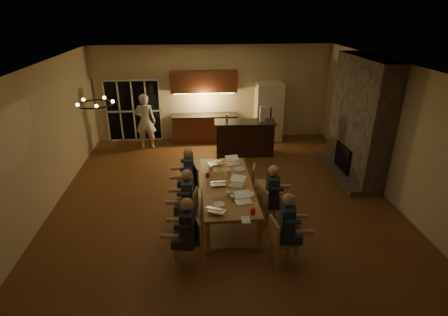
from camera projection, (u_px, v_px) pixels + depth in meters
floor at (224, 202)px, 8.43m from camera, size 9.00×9.00×0.00m
back_wall at (212, 93)px, 11.91m from camera, size 8.00×0.04×3.20m
left_wall at (37, 145)px, 7.47m from camera, size 0.04×9.00×3.20m
right_wall at (396, 134)px, 8.11m from camera, size 0.04×9.00×3.20m
ceiling at (224, 65)px, 7.14m from camera, size 8.00×9.00×0.04m
french_doors at (134, 111)px, 11.87m from camera, size 1.86×0.08×2.10m
fireplace at (360, 119)px, 9.18m from camera, size 0.58×2.50×3.20m
kitchenette at (204, 107)px, 11.76m from camera, size 2.24×0.68×2.40m
refrigerator at (269, 112)px, 11.97m from camera, size 0.90×0.68×2.00m
dining_table at (227, 199)px, 7.80m from camera, size 1.10×2.82×0.75m
bar_island at (245, 138)px, 10.92m from camera, size 1.90×0.79×1.08m
chair_left_near at (187, 242)px, 6.27m from camera, size 0.55×0.55×0.89m
chair_left_mid at (186, 209)px, 7.27m from camera, size 0.53×0.53×0.89m
chair_left_far at (188, 184)px, 8.30m from camera, size 0.53×0.53×0.89m
chair_right_near at (284, 240)px, 6.32m from camera, size 0.50×0.50×0.89m
chair_right_mid at (271, 205)px, 7.43m from camera, size 0.54×0.54×0.89m
chair_right_far at (262, 184)px, 8.33m from camera, size 0.53×0.53×0.89m
person_left_near at (188, 233)px, 6.11m from camera, size 0.68×0.68×1.38m
person_right_near at (286, 228)px, 6.26m from camera, size 0.66×0.66×1.38m
person_left_mid at (188, 200)px, 7.14m from camera, size 0.65×0.65×1.38m
person_right_mid at (272, 196)px, 7.31m from camera, size 0.65×0.65×1.38m
person_left_far at (189, 176)px, 8.16m from camera, size 0.61×0.61×1.38m
standing_person at (145, 121)px, 11.29m from camera, size 0.70×0.49×1.81m
chandelier at (95, 104)px, 6.15m from camera, size 0.64×0.64×0.03m
laptop_a at (217, 206)px, 6.60m from camera, size 0.41×0.39×0.23m
laptop_b at (244, 197)px, 6.90m from camera, size 0.36×0.33×0.23m
laptop_c at (218, 180)px, 7.60m from camera, size 0.33×0.29×0.23m
laptop_d at (237, 181)px, 7.54m from camera, size 0.41×0.39×0.23m
laptop_e at (215, 160)px, 8.58m from camera, size 0.39×0.36×0.23m
laptop_f at (233, 160)px, 8.56m from camera, size 0.36×0.33×0.23m
mug_front at (228, 194)px, 7.15m from camera, size 0.09×0.09×0.10m
mug_mid at (229, 172)px, 8.09m from camera, size 0.08×0.08×0.10m
mug_back at (211, 168)px, 8.28m from camera, size 0.09×0.09×0.10m
redcup_near at (253, 211)px, 6.54m from camera, size 0.09×0.09×0.12m
redcup_mid at (208, 175)px, 7.95m from camera, size 0.09×0.09×0.12m
can_silver at (232, 198)px, 6.97m from camera, size 0.07×0.07×0.12m
can_cola at (218, 156)px, 8.92m from camera, size 0.06×0.06×0.12m
plate_near at (247, 194)px, 7.23m from camera, size 0.27×0.27×0.02m
plate_left at (219, 204)px, 6.85m from camera, size 0.23×0.23×0.02m
plate_far at (239, 169)px, 8.34m from camera, size 0.26×0.26×0.02m
notepad at (246, 220)px, 6.36m from camera, size 0.16×0.23×0.01m
bar_bottle at (227, 118)px, 10.63m from camera, size 0.08×0.08×0.24m
bar_blender at (262, 114)px, 10.62m from camera, size 0.15×0.15×0.47m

